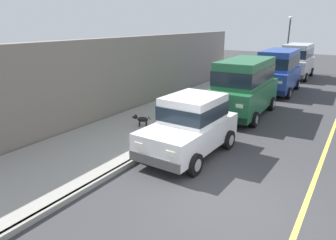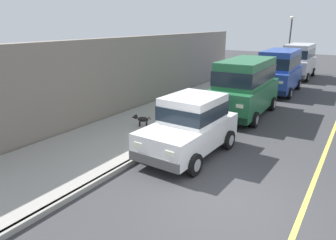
% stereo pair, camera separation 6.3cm
% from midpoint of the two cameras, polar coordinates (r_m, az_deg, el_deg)
% --- Properties ---
extents(ground_plane, '(80.00, 80.00, 0.00)m').
position_cam_midpoint_polar(ground_plane, '(7.70, 10.46, -14.64)').
color(ground_plane, '#38383A').
extents(curb, '(0.16, 64.00, 0.14)m').
position_cam_midpoint_polar(curb, '(9.14, -8.61, -8.60)').
color(curb, gray).
rests_on(curb, ground).
extents(sidewalk, '(3.60, 64.00, 0.14)m').
position_cam_midpoint_polar(sidewalk, '(10.32, -16.28, -6.00)').
color(sidewalk, '#99968E').
rests_on(sidewalk, ground).
extents(lane_centre_line, '(0.12, 57.60, 0.01)m').
position_cam_midpoint_polar(lane_centre_line, '(7.39, 22.57, -17.33)').
color(lane_centre_line, '#E0D64C').
rests_on(lane_centre_line, ground).
extents(car_white_hatchback, '(2.05, 3.86, 1.88)m').
position_cam_midpoint_polar(car_white_hatchback, '(9.82, 4.00, -0.85)').
color(car_white_hatchback, white).
rests_on(car_white_hatchback, ground).
extents(car_green_van, '(2.22, 4.95, 2.52)m').
position_cam_midpoint_polar(car_green_van, '(14.37, 13.76, 6.31)').
color(car_green_van, '#23663D').
rests_on(car_green_van, ground).
extents(car_blue_van, '(2.24, 4.95, 2.52)m').
position_cam_midpoint_polar(car_blue_van, '(19.88, 19.56, 8.80)').
color(car_blue_van, '#28479E').
rests_on(car_blue_van, ground).
extents(car_silver_van, '(2.19, 4.93, 2.52)m').
position_cam_midpoint_polar(car_silver_van, '(25.80, 22.59, 10.26)').
color(car_silver_van, '#BCBCC1').
rests_on(car_silver_van, ground).
extents(dog_black, '(0.70, 0.41, 0.49)m').
position_cam_midpoint_polar(dog_black, '(12.24, -5.11, 0.17)').
color(dog_black, black).
rests_on(dog_black, sidewalk).
extents(fire_hydrant, '(0.34, 0.24, 0.72)m').
position_cam_midpoint_polar(fire_hydrant, '(14.57, 7.24, 3.12)').
color(fire_hydrant, gold).
rests_on(fire_hydrant, sidewalk).
extents(street_lamp, '(0.36, 0.36, 4.42)m').
position_cam_midpoint_polar(street_lamp, '(28.78, 21.22, 14.06)').
color(street_lamp, '#2D2D33').
rests_on(street_lamp, sidewalk).
extents(building_facade, '(0.50, 20.00, 3.44)m').
position_cam_midpoint_polar(building_facade, '(15.62, -5.10, 8.82)').
color(building_facade, slate).
rests_on(building_facade, ground).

